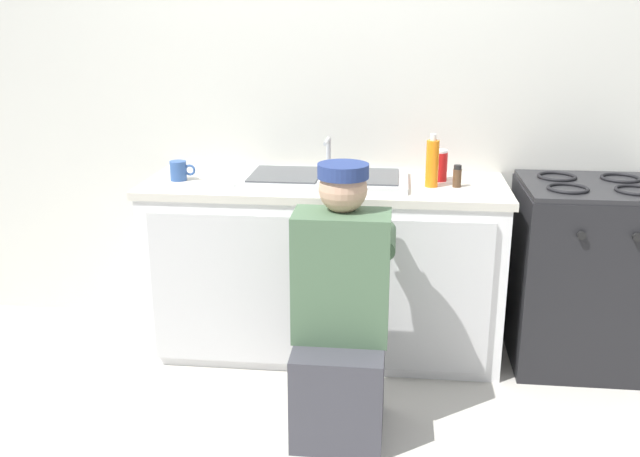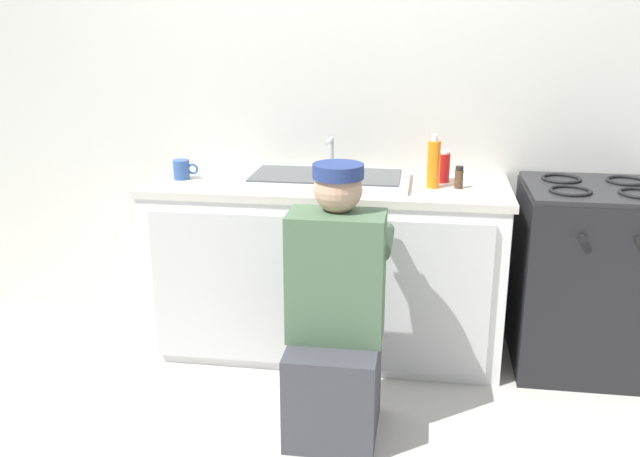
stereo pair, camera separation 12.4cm
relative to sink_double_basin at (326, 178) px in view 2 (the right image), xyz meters
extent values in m
plane|color=beige|center=(0.00, -0.30, -0.89)|extent=(12.00, 12.00, 0.00)
cube|color=silver|center=(0.00, 0.35, 0.36)|extent=(6.00, 0.10, 2.50)
cube|color=white|center=(0.00, 0.00, -0.47)|extent=(1.71, 0.60, 0.83)
cube|color=silver|center=(-0.41, -0.31, -0.47)|extent=(0.75, 0.02, 0.73)
cube|color=silver|center=(0.41, -0.31, -0.47)|extent=(0.75, 0.02, 0.73)
cube|color=beige|center=(0.00, 0.00, -0.04)|extent=(1.75, 0.62, 0.04)
cube|color=silver|center=(0.00, 0.00, 0.00)|extent=(0.80, 0.44, 0.03)
cube|color=#4C4F51|center=(-0.19, 0.00, 0.01)|extent=(0.33, 0.35, 0.01)
cube|color=#4C4F51|center=(0.19, 0.00, 0.01)|extent=(0.33, 0.35, 0.01)
cylinder|color=#B7BABF|center=(0.00, 0.19, 0.07)|extent=(0.02, 0.02, 0.18)
cylinder|color=#B7BABF|center=(0.00, 0.11, 0.16)|extent=(0.02, 0.16, 0.02)
cube|color=black|center=(1.26, 0.00, -0.45)|extent=(0.66, 0.60, 0.87)
cube|color=#262628|center=(1.26, 0.00, -0.01)|extent=(0.64, 0.59, 0.02)
torus|color=black|center=(1.11, -0.12, 0.01)|extent=(0.19, 0.19, 0.02)
torus|color=black|center=(1.11, 0.12, 0.01)|extent=(0.19, 0.19, 0.02)
torus|color=black|center=(1.41, 0.12, 0.01)|extent=(0.19, 0.19, 0.02)
cylinder|color=black|center=(1.15, -0.31, -0.15)|extent=(0.04, 0.02, 0.04)
cylinder|color=black|center=(1.38, -0.31, -0.15)|extent=(0.04, 0.02, 0.04)
cube|color=#3F3F47|center=(0.14, -0.77, -0.69)|extent=(0.36, 0.40, 0.40)
cube|color=#4C6B4C|center=(0.14, -0.71, -0.23)|extent=(0.38, 0.22, 0.52)
sphere|color=tan|center=(0.14, -0.67, 0.12)|extent=(0.19, 0.19, 0.19)
cylinder|color=navy|center=(0.14, -0.67, 0.19)|extent=(0.20, 0.20, 0.06)
cube|color=navy|center=(0.14, -0.59, 0.17)|extent=(0.13, 0.09, 0.02)
cylinder|color=#4C6B4C|center=(-0.03, -0.51, -0.14)|extent=(0.08, 0.30, 0.08)
cylinder|color=#4C6B4C|center=(0.31, -0.51, -0.14)|extent=(0.08, 0.30, 0.08)
cylinder|color=orange|center=(0.51, -0.04, 0.09)|extent=(0.06, 0.06, 0.22)
cylinder|color=white|center=(0.51, -0.04, 0.22)|extent=(0.03, 0.03, 0.03)
cylinder|color=red|center=(0.55, 0.09, 0.05)|extent=(0.08, 0.08, 0.14)
cylinder|color=white|center=(0.55, 0.09, 0.13)|extent=(0.08, 0.08, 0.01)
cylinder|color=#335699|center=(-0.71, -0.04, 0.03)|extent=(0.08, 0.08, 0.09)
torus|color=#335699|center=(-0.66, -0.04, 0.03)|extent=(0.06, 0.01, 0.06)
cylinder|color=#513823|center=(0.63, -0.03, 0.02)|extent=(0.04, 0.04, 0.08)
cylinder|color=black|center=(0.63, -0.03, 0.08)|extent=(0.04, 0.04, 0.02)
camera|label=1|loc=(0.35, -3.34, 0.78)|focal=40.00mm
camera|label=2|loc=(0.47, -3.33, 0.78)|focal=40.00mm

